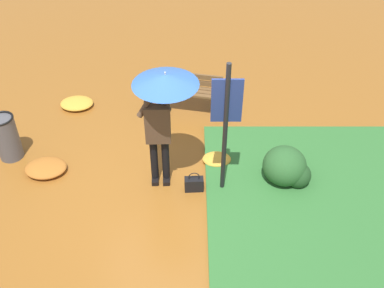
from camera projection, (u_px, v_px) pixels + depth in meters
ground_plane at (167, 193)px, 7.44m from camera, size 18.00×18.00×0.00m
grass_verge at (363, 207)px, 7.17m from camera, size 4.80×4.00×0.05m
person_with_umbrella at (163, 102)px, 6.69m from camera, size 0.96×0.96×2.04m
info_sign_post at (227, 116)px, 6.60m from camera, size 0.44×0.07×2.30m
handbag at (195, 184)px, 7.42m from camera, size 0.31×0.16×0.37m
park_bench at (188, 92)px, 8.95m from camera, size 1.41×0.64×0.75m
trash_bin at (8, 137)px, 7.87m from camera, size 0.42×0.42×0.83m
shrub_cluster at (288, 168)px, 7.46m from camera, size 0.77×0.70×0.63m
leaf_pile_near_person at (47, 168)px, 7.78m from camera, size 0.69×0.56×0.15m
leaf_pile_by_bench at (78, 103)px, 9.24m from camera, size 0.65×0.52×0.14m
leaf_pile_far_path at (218, 159)px, 7.98m from camera, size 0.49×0.39×0.11m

